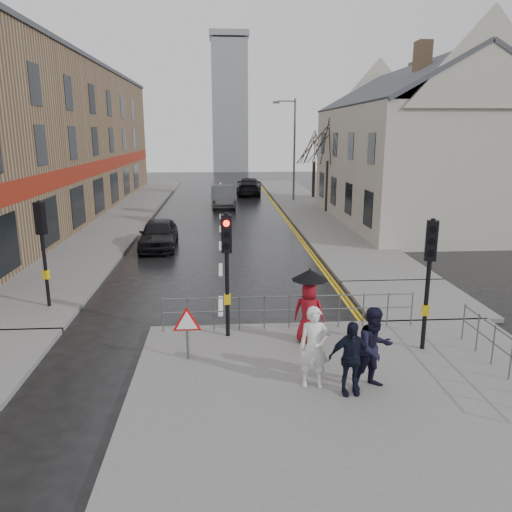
{
  "coord_description": "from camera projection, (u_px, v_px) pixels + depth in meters",
  "views": [
    {
      "loc": [
        0.09,
        -12.6,
        5.57
      ],
      "look_at": [
        1.15,
        2.64,
        1.77
      ],
      "focal_mm": 35.0,
      "sensor_mm": 36.0,
      "label": 1
    }
  ],
  "objects": [
    {
      "name": "guard_railing_front",
      "position": [
        289.0,
        304.0,
        14.04
      ],
      "size": [
        7.14,
        0.04,
        1.0
      ],
      "color": "#595B5E",
      "rests_on": "near_pavement"
    },
    {
      "name": "traffic_signal_near_left",
      "position": [
        227.0,
        254.0,
        13.14
      ],
      "size": [
        0.28,
        0.27,
        3.4
      ],
      "color": "black",
      "rests_on": "near_pavement"
    },
    {
      "name": "pavement_bridge_right",
      "position": [
        413.0,
        299.0,
        16.86
      ],
      "size": [
        4.0,
        4.2,
        0.14
      ],
      "primitive_type": "cube",
      "color": "#605E5B",
      "rests_on": "ground"
    },
    {
      "name": "building_right_cream",
      "position": [
        415.0,
        145.0,
        30.61
      ],
      "size": [
        9.0,
        16.4,
        10.1
      ],
      "color": "#B0A699",
      "rests_on": "ground"
    },
    {
      "name": "car_mid",
      "position": [
        223.0,
        196.0,
        38.1
      ],
      "size": [
        1.92,
        4.94,
        1.6
      ],
      "primitive_type": "imported",
      "rotation": [
        0.0,
        0.0,
        0.05
      ],
      "color": "#4C4E51",
      "rests_on": "ground"
    },
    {
      "name": "building_left_terrace",
      "position": [
        37.0,
        141.0,
        32.82
      ],
      "size": [
        8.0,
        42.0,
        10.0
      ],
      "primitive_type": "cube",
      "color": "#83684B",
      "rests_on": "ground"
    },
    {
      "name": "traffic_signal_far_left",
      "position": [
        42.0,
        235.0,
        15.48
      ],
      "size": [
        0.34,
        0.33,
        3.4
      ],
      "color": "black",
      "rests_on": "left_pavement"
    },
    {
      "name": "right_pavement",
      "position": [
        305.0,
        206.0,
        38.16
      ],
      "size": [
        4.0,
        40.0,
        0.14
      ],
      "primitive_type": "cube",
      "color": "#605E5B",
      "rests_on": "ground"
    },
    {
      "name": "church_tower",
      "position": [
        230.0,
        108.0,
        71.48
      ],
      "size": [
        5.0,
        5.0,
        18.0
      ],
      "primitive_type": "cube",
      "color": "gray",
      "rests_on": "ground"
    },
    {
      "name": "traffic_signal_near_right",
      "position": [
        430.0,
        262.0,
        12.32
      ],
      "size": [
        0.34,
        0.33,
        3.4
      ],
      "color": "black",
      "rests_on": "near_pavement"
    },
    {
      "name": "tree_near",
      "position": [
        329.0,
        139.0,
        34.1
      ],
      "size": [
        2.4,
        2.4,
        6.58
      ],
      "color": "#30201A",
      "rests_on": "right_pavement"
    },
    {
      "name": "near_pavement",
      "position": [
        366.0,
        405.0,
        10.33
      ],
      "size": [
        10.0,
        9.0,
        0.14
      ],
      "primitive_type": "cube",
      "color": "#605E5B",
      "rests_on": "ground"
    },
    {
      "name": "street_lamp",
      "position": [
        292.0,
        143.0,
        39.9
      ],
      "size": [
        1.83,
        0.25,
        8.0
      ],
      "color": "#595B5E",
      "rests_on": "right_pavement"
    },
    {
      "name": "tree_far",
      "position": [
        314.0,
        146.0,
        42.05
      ],
      "size": [
        2.4,
        2.4,
        5.64
      ],
      "color": "#30201A",
      "rests_on": "right_pavement"
    },
    {
      "name": "pedestrian_d",
      "position": [
        350.0,
        358.0,
        10.49
      ],
      "size": [
        0.98,
        0.46,
        1.63
      ],
      "primitive_type": "imported",
      "rotation": [
        0.0,
        0.0,
        0.06
      ],
      "color": "black",
      "rests_on": "near_pavement"
    },
    {
      "name": "pedestrian_b",
      "position": [
        374.0,
        348.0,
        10.7
      ],
      "size": [
        1.07,
        0.95,
        1.83
      ],
      "primitive_type": "imported",
      "rotation": [
        0.0,
        0.0,
        0.33
      ],
      "color": "black",
      "rests_on": "near_pavement"
    },
    {
      "name": "ground",
      "position": [
        221.0,
        343.0,
        13.53
      ],
      "size": [
        120.0,
        120.0,
        0.0
      ],
      "primitive_type": "plane",
      "color": "black",
      "rests_on": "ground"
    },
    {
      "name": "guard_railing_side",
      "position": [
        512.0,
        350.0,
        11.11
      ],
      "size": [
        0.04,
        4.54,
        1.0
      ],
      "color": "#595B5E",
      "rests_on": "near_pavement"
    },
    {
      "name": "car_parked",
      "position": [
        159.0,
        234.0,
        24.41
      ],
      "size": [
        1.78,
        4.3,
        1.46
      ],
      "primitive_type": "imported",
      "rotation": [
        0.0,
        0.0,
        0.01
      ],
      "color": "black",
      "rests_on": "ground"
    },
    {
      "name": "pedestrian_with_umbrella",
      "position": [
        309.0,
        302.0,
        13.03
      ],
      "size": [
        0.96,
        0.96,
        2.0
      ],
      "color": "maroon",
      "rests_on": "near_pavement"
    },
    {
      "name": "warning_sign",
      "position": [
        187.0,
        325.0,
        12.06
      ],
      "size": [
        0.8,
        0.07,
        1.35
      ],
      "color": "#595B5E",
      "rests_on": "near_pavement"
    },
    {
      "name": "car_far",
      "position": [
        249.0,
        186.0,
        45.48
      ],
      "size": [
        2.57,
        5.52,
        1.56
      ],
      "primitive_type": "imported",
      "rotation": [
        0.0,
        0.0,
        3.07
      ],
      "color": "black",
      "rests_on": "ground"
    },
    {
      "name": "left_pavement",
      "position": [
        129.0,
        212.0,
        35.35
      ],
      "size": [
        4.0,
        44.0,
        0.14
      ],
      "primitive_type": "cube",
      "color": "#605E5B",
      "rests_on": "ground"
    },
    {
      "name": "pedestrian_a",
      "position": [
        314.0,
        347.0,
        10.78
      ],
      "size": [
        0.69,
        0.49,
        1.81
      ],
      "primitive_type": "imported",
      "rotation": [
        0.0,
        0.0,
        -0.08
      ],
      "color": "silver",
      "rests_on": "near_pavement"
    }
  ]
}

